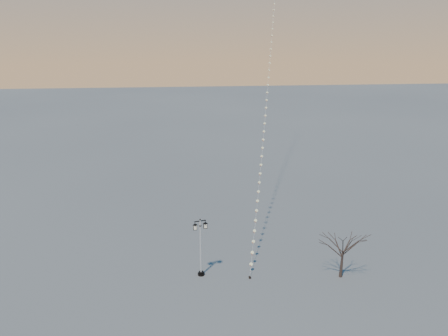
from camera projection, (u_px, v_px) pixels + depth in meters
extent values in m
plane|color=#5E5F60|center=(243.00, 290.00, 31.93)|extent=(300.00, 300.00, 0.00)
cylinder|color=black|center=(201.00, 274.00, 34.02)|extent=(0.58, 0.58, 0.16)
cylinder|color=black|center=(201.00, 272.00, 33.97)|extent=(0.41, 0.41, 0.14)
cylinder|color=silver|center=(201.00, 246.00, 33.22)|extent=(0.13, 0.13, 4.83)
cylinder|color=black|center=(200.00, 226.00, 32.67)|extent=(0.21, 0.21, 0.06)
cube|color=black|center=(200.00, 221.00, 32.54)|extent=(0.97, 0.27, 0.06)
sphere|color=black|center=(200.00, 220.00, 32.50)|extent=(0.14, 0.14, 0.14)
pyramid|color=black|center=(195.00, 223.00, 32.46)|extent=(0.45, 0.45, 0.14)
cube|color=beige|center=(195.00, 227.00, 32.55)|extent=(0.27, 0.27, 0.35)
cube|color=black|center=(195.00, 229.00, 32.61)|extent=(0.31, 0.31, 0.04)
pyramid|color=black|center=(205.00, 222.00, 32.72)|extent=(0.45, 0.45, 0.14)
cube|color=beige|center=(205.00, 226.00, 32.82)|extent=(0.27, 0.27, 0.35)
cube|color=black|center=(205.00, 228.00, 32.88)|extent=(0.31, 0.31, 0.04)
cone|color=#362923|center=(342.00, 264.00, 33.41)|extent=(0.28, 0.28, 2.39)
cylinder|color=black|center=(250.00, 277.00, 33.51)|extent=(0.19, 0.19, 0.19)
cylinder|color=black|center=(250.00, 277.00, 33.51)|extent=(0.03, 0.03, 0.24)
cone|color=#E53B0C|center=(267.00, 79.00, 49.42)|extent=(0.08, 0.08, 0.27)
cylinder|color=white|center=(250.00, 272.00, 33.37)|extent=(0.02, 0.02, 0.76)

